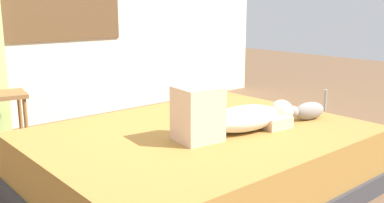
# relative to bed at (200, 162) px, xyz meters

# --- Properties ---
(ground_plane) EXTENTS (16.00, 16.00, 0.00)m
(ground_plane) POSITION_rel_bed_xyz_m (-0.09, 0.05, -0.22)
(ground_plane) COLOR brown
(bed) EXTENTS (2.21, 1.70, 0.45)m
(bed) POSITION_rel_bed_xyz_m (0.00, 0.00, 0.00)
(bed) COLOR #38383D
(bed) RESTS_ON ground
(person_lying) EXTENTS (0.94, 0.36, 0.34)m
(person_lying) POSITION_rel_bed_xyz_m (0.12, -0.19, 0.34)
(person_lying) COLOR silver
(person_lying) RESTS_ON bed
(cat) EXTENTS (0.35, 0.17, 0.21)m
(cat) POSITION_rel_bed_xyz_m (0.78, -0.31, 0.29)
(cat) COLOR gray
(cat) RESTS_ON bed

